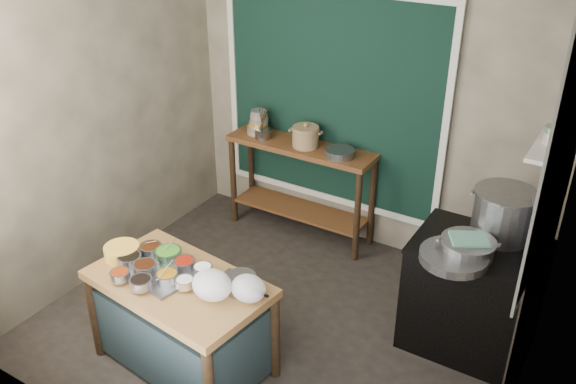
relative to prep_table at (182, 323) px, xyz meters
The scene contains 30 objects.
floor 0.90m from the prep_table, 66.36° to the left, with size 3.50×3.00×0.02m, color #2C2722.
back_wall 2.50m from the prep_table, 81.74° to the left, with size 3.50×0.02×2.80m, color gray.
left_wall 1.91m from the prep_table, 152.35° to the left, with size 0.02×3.00×2.80m, color gray.
right_wall 2.44m from the prep_table, 19.76° to the left, with size 0.02×3.00×2.80m, color gray.
curtain_panel 2.42m from the prep_table, 90.56° to the left, with size 2.10×0.02×1.90m, color black.
curtain_frame 2.42m from the prep_table, 90.56° to the left, with size 2.22×0.03×2.02m, color beige, non-canonical shape.
tile_panel 2.85m from the prep_table, 32.21° to the left, with size 0.02×1.70×1.70m, color #B2B2AA.
soot_patch 2.52m from the prep_table, 34.09° to the left, with size 0.01×1.30×1.30m, color black.
wall_shelf 2.81m from the prep_table, 39.25° to the left, with size 0.22×0.70×0.03m, color beige.
prep_table is the anchor object (origin of this frame).
back_counter 2.04m from the prep_table, 96.23° to the left, with size 1.45×0.40×0.95m, color brown.
stove_block 2.12m from the prep_table, 37.76° to the left, with size 0.90×0.68×0.85m, color black.
stove_top 2.18m from the prep_table, 37.76° to the left, with size 0.92×0.69×0.03m, color black.
condiment_tray 0.42m from the prep_table, behind, with size 0.49×0.35×0.02m, color gray.
condiment_bowls 0.46m from the prep_table, behind, with size 0.67×0.51×0.08m.
yellow_basin 0.67m from the prep_table, behind, with size 0.25×0.25×0.10m, color #E0CA46.
saucepan 0.63m from the prep_table, 16.54° to the left, with size 0.21×0.21×0.12m, color gray, non-canonical shape.
plastic_bag_a 0.57m from the prep_table, ahead, with size 0.27×0.23×0.20m, color white.
plastic_bag_b 0.71m from the prep_table, ahead, with size 0.24×0.20×0.18m, color white.
bowl_stack 2.27m from the prep_table, 109.04° to the left, with size 0.21×0.21×0.24m.
utensil_cup 2.16m from the prep_table, 107.01° to the left, with size 0.16×0.16×0.10m, color gray.
ceramic_crock 2.12m from the prep_table, 94.61° to the left, with size 0.26×0.26×0.18m, color #91784F, non-canonical shape.
wide_bowl 2.08m from the prep_table, 83.98° to the left, with size 0.27×0.27×0.07m, color gray.
stock_pot 2.40m from the prep_table, 40.42° to the left, with size 0.46×0.46×0.36m, color gray, non-canonical shape.
pot_lid 2.52m from the prep_table, 35.16° to the left, with size 0.42×0.42×0.02m, color gray.
steamer 2.05m from the prep_table, 34.55° to the left, with size 0.38×0.38×0.12m, color gray, non-canonical shape.
green_cloth 2.07m from the prep_table, 34.55° to the left, with size 0.24×0.19×0.02m, color #5B9B89.
shallow_pan 1.94m from the prep_table, 32.72° to the left, with size 0.46×0.46×0.06m, color gray.
shelf_bowl_stack 2.83m from the prep_table, 38.79° to the left, with size 0.15×0.15×0.12m.
shelf_bowl_green 2.94m from the prep_table, 42.40° to the left, with size 0.13×0.13×0.05m, color gray.
Camera 1 is at (2.06, -3.23, 3.22)m, focal length 38.00 mm.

